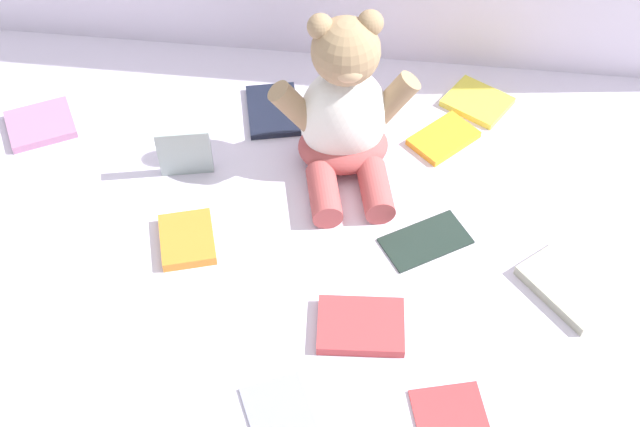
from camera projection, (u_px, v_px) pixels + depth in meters
name	position (u px, v px, depth m)	size (l,w,h in m)	color
ground_plane	(324.00, 206.00, 1.42)	(3.20, 3.20, 0.00)	silver
teddy_bear	(344.00, 114.00, 1.40)	(0.25, 0.24, 0.29)	white
book_case_0	(187.00, 239.00, 1.36)	(0.08, 0.10, 0.02)	orange
book_case_1	(280.00, 415.00, 1.17)	(0.09, 0.11, 0.01)	#8E90A3
book_case_2	(185.00, 151.00, 1.43)	(0.09, 0.02, 0.10)	#94A5A4
book_case_3	(444.00, 138.00, 1.51)	(0.07, 0.11, 0.01)	orange
book_case_4	(361.00, 326.00, 1.26)	(0.09, 0.13, 0.02)	#BD3B3E
book_case_5	(449.00, 408.00, 1.18)	(0.07, 0.10, 0.01)	#CC373B
book_case_7	(570.00, 285.00, 1.31)	(0.10, 0.14, 0.02)	#A4A690
book_case_8	(273.00, 110.00, 1.56)	(0.09, 0.13, 0.01)	black
book_case_9	(477.00, 102.00, 1.57)	(0.09, 0.11, 0.01)	yellow
book_case_10	(426.00, 240.00, 1.37)	(0.07, 0.14, 0.01)	#1D2B25
book_case_11	(41.00, 124.00, 1.53)	(0.10, 0.11, 0.01)	#A86B94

